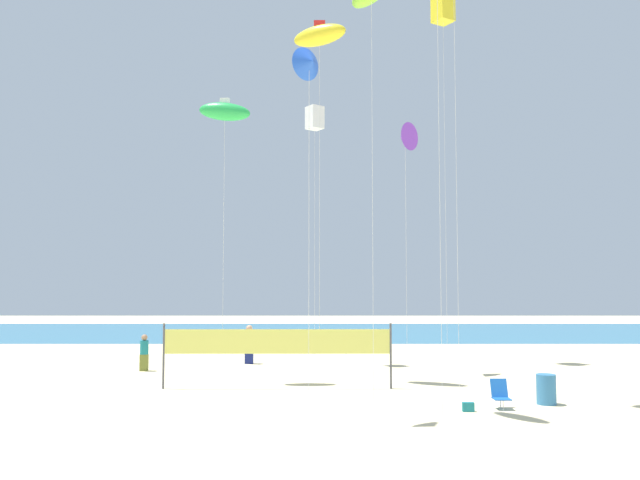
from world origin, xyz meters
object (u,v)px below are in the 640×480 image
Objects in this scene: kite_blue_delta at (311,63)px; kite_violet_delta at (407,137)px; volleyball_net at (280,344)px; beach_handbag at (471,407)px; kite_white_box at (317,118)px; folding_beach_chair at (503,393)px; kite_green_inflatable at (227,112)px; trash_barrel at (549,389)px; beachgoer_navy_shirt at (251,343)px; kite_yellow_box at (445,9)px; kite_yellow_inflatable at (322,36)px; beachgoer_teal_shirt at (147,351)px.

kite_blue_delta is 0.99× the size of kite_violet_delta.
beach_handbag is (6.09, -4.19, -1.50)m from volleyball_net.
kite_violet_delta is at bearing -35.16° from kite_white_box.
kite_green_inflatable reaches higher than folding_beach_chair.
folding_beach_chair is 0.93× the size of trash_barrel.
kite_white_box is (3.16, -0.12, 10.99)m from beachgoer_navy_shirt.
kite_yellow_inflatable is (-6.34, -6.18, -3.84)m from kite_yellow_box.
kite_yellow_inflatable is (-5.64, 5.61, 13.63)m from folding_beach_chair.
volleyball_net is (6.22, -4.74, 0.78)m from beachgoer_teal_shirt.
beachgoer_teal_shirt is 0.13× the size of kite_white_box.
kite_white_box is at bearing 112.85° from beach_handbag.
beachgoer_teal_shirt is at bearing 144.06° from beach_handbag.
folding_beach_chair is 1.27m from beach_handbag.
kite_yellow_box reaches higher than beachgoer_navy_shirt.
kite_yellow_box is (9.74, 0.86, 16.94)m from beachgoer_navy_shirt.
beach_handbag is (12.31, -8.92, -0.72)m from beachgoer_teal_shirt.
folding_beach_chair is at bearing -93.36° from kite_yellow_box.
beachgoer_navy_shirt is 13.93m from beach_handbag.
beachgoer_navy_shirt is at bearing 136.18° from trash_barrel.
beachgoer_navy_shirt is 0.17× the size of kite_violet_delta.
kite_yellow_inflatable is at bearing 5.20° from kite_green_inflatable.
folding_beach_chair is 0.05× the size of kite_yellow_box.
beachgoer_navy_shirt is at bearing -174.93° from kite_yellow_box.
kite_white_box reaches higher than folding_beach_chair.
kite_violet_delta is (-0.70, 8.44, 10.23)m from beach_handbag.
kite_blue_delta reaches higher than trash_barrel.
trash_barrel is at bearing -18.93° from volleyball_net.
kite_yellow_inflatable reaches higher than beach_handbag.
trash_barrel is 2.74× the size of beach_handbag.
beach_handbag is 0.03× the size of kite_blue_delta.
beachgoer_navy_shirt is 14.54m from kite_yellow_inflatable.
kite_violet_delta is (4.12, 9.72, 0.01)m from kite_blue_delta.
kite_yellow_inflatable is at bearing 87.67° from kite_blue_delta.
trash_barrel is 0.09× the size of kite_blue_delta.
kite_white_box is at bearing 79.47° from volleyball_net.
beach_handbag is at bearing -67.15° from kite_white_box.
kite_green_inflatable is 5.07m from kite_yellow_inflatable.
beachgoer_navy_shirt is 19.56m from kite_yellow_box.
kite_blue_delta is at bearing -22.67° from beachgoer_teal_shirt.
kite_violet_delta is at bearing 94.77° from beach_handbag.
volleyball_net is at bearing 103.00° from kite_blue_delta.
beachgoer_teal_shirt is at bearing 133.03° from beachgoer_navy_shirt.
beachgoer_teal_shirt is 15.01m from kite_violet_delta.
trash_barrel is 3.03m from beach_handbag.
kite_blue_delta is (-6.64, -13.56, -7.58)m from kite_yellow_box.
folding_beach_chair is at bearing -61.43° from kite_white_box.
folding_beach_chair is at bearing -44.84° from kite_yellow_inflatable.
kite_green_inflatable is at bearing 116.67° from kite_blue_delta.
trash_barrel is 0.09× the size of kite_violet_delta.
kite_white_box is at bearing 137.40° from folding_beach_chair.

